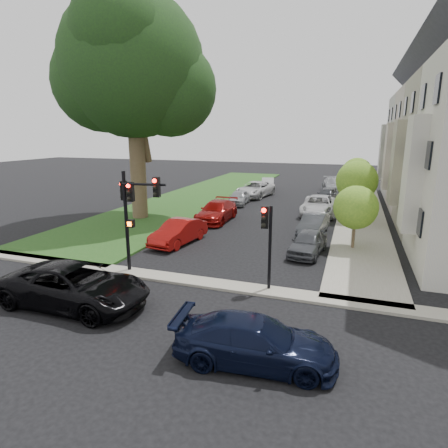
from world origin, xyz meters
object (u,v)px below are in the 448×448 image
(small_tree_a, at_px, (356,208))
(car_parked_0, at_px, (308,242))
(car_cross_near, at_px, (75,286))
(small_tree_b, at_px, (357,181))
(car_parked_7, at_px, (239,197))
(car_parked_6, at_px, (217,211))
(car_parked_3, at_px, (327,195))
(car_cross_far, at_px, (255,341))
(small_tree_c, at_px, (357,173))
(car_parked_8, at_px, (255,189))
(car_parked_2, at_px, (318,206))
(eucalyptus, at_px, (131,66))
(traffic_signal_secondary, at_px, (267,232))
(car_parked_1, at_px, (314,224))
(car_parked_4, at_px, (334,185))
(car_parked_5, at_px, (179,232))
(traffic_signal_main, at_px, (133,204))
(car_parked_9, at_px, (268,184))

(small_tree_a, height_order, car_parked_0, small_tree_a)
(small_tree_a, bearing_deg, car_cross_near, -132.24)
(small_tree_b, height_order, car_parked_0, small_tree_b)
(car_parked_7, bearing_deg, small_tree_a, -51.68)
(car_parked_6, relative_size, car_parked_7, 1.34)
(small_tree_a, height_order, car_parked_3, small_tree_a)
(car_cross_far, bearing_deg, small_tree_b, -12.99)
(car_cross_far, bearing_deg, car_parked_0, -6.94)
(car_parked_3, distance_m, car_parked_7, 8.58)
(small_tree_c, distance_m, car_parked_6, 15.12)
(car_parked_0, height_order, car_parked_8, car_parked_8)
(car_parked_6, bearing_deg, small_tree_b, 19.08)
(car_parked_2, xyz_separation_m, car_parked_3, (0.18, 6.33, -0.09))
(eucalyptus, bearing_deg, car_cross_far, -49.24)
(traffic_signal_secondary, distance_m, car_parked_6, 13.00)
(car_parked_1, bearing_deg, small_tree_a, -40.39)
(car_parked_0, bearing_deg, car_parked_6, 149.04)
(small_tree_b, relative_size, car_parked_4, 0.85)
(small_tree_b, distance_m, car_cross_near, 21.06)
(small_tree_a, bearing_deg, small_tree_b, 90.00)
(eucalyptus, height_order, car_parked_5, eucalyptus)
(traffic_signal_secondary, xyz_separation_m, car_parked_1, (0.91, 9.80, -1.87))
(car_cross_far, height_order, car_parked_6, car_parked_6)
(small_tree_b, distance_m, small_tree_c, 7.94)
(small_tree_c, relative_size, car_parked_7, 1.08)
(small_tree_b, height_order, car_cross_far, small_tree_b)
(car_parked_2, relative_size, car_parked_6, 1.07)
(eucalyptus, xyz_separation_m, car_cross_far, (13.10, -15.20, -10.34))
(car_parked_1, xyz_separation_m, car_parked_3, (-0.08, 12.46, 0.02))
(small_tree_c, xyz_separation_m, car_parked_8, (-9.72, 0.12, -2.01))
(small_tree_c, height_order, car_cross_near, small_tree_c)
(small_tree_b, height_order, car_cross_near, small_tree_b)
(eucalyptus, bearing_deg, traffic_signal_main, -59.20)
(small_tree_c, xyz_separation_m, car_parked_6, (-9.70, -11.42, -2.04))
(traffic_signal_main, distance_m, car_parked_1, 12.39)
(traffic_signal_secondary, distance_m, car_cross_far, 5.46)
(car_parked_4, xyz_separation_m, car_parked_8, (-7.42, -6.26, 0.02))
(small_tree_c, relative_size, car_cross_near, 0.73)
(small_tree_a, xyz_separation_m, car_parked_2, (-2.73, 8.74, -1.65))
(small_tree_b, xyz_separation_m, car_parked_1, (-2.47, -4.91, -2.32))
(car_parked_1, relative_size, car_parked_5, 0.92)
(car_parked_4, height_order, car_parked_6, car_parked_4)
(car_cross_near, xyz_separation_m, car_parked_0, (7.62, 9.23, -0.14))
(car_parked_4, xyz_separation_m, car_parked_6, (-7.40, -17.81, -0.01))
(traffic_signal_secondary, bearing_deg, car_parked_7, 110.27)
(car_parked_9, bearing_deg, car_parked_6, -101.62)
(car_parked_4, distance_m, car_parked_7, 13.39)
(car_parked_7, bearing_deg, small_tree_b, -23.06)
(car_parked_2, distance_m, car_parked_4, 13.11)
(small_tree_c, height_order, car_cross_far, small_tree_c)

